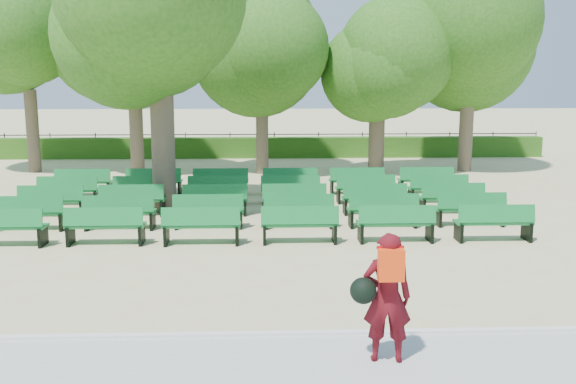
% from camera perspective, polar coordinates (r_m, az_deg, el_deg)
% --- Properties ---
extents(ground, '(120.00, 120.00, 0.00)m').
position_cam_1_polar(ground, '(14.93, -4.06, -3.51)').
color(ground, '#C4B782').
extents(paving, '(30.00, 2.20, 0.06)m').
position_cam_1_polar(paving, '(7.92, -5.79, -15.99)').
color(paving, '#B1B2AD').
rests_on(paving, ground).
extents(curb, '(30.00, 0.12, 0.10)m').
position_cam_1_polar(curb, '(8.96, -5.33, -12.64)').
color(curb, silver).
rests_on(curb, ground).
extents(hedge, '(26.00, 0.70, 0.90)m').
position_cam_1_polar(hedge, '(28.67, -3.20, 3.97)').
color(hedge, '#2E5D18').
rests_on(hedge, ground).
extents(fence, '(26.00, 0.10, 1.02)m').
position_cam_1_polar(fence, '(29.12, -3.18, 3.17)').
color(fence, black).
rests_on(fence, ground).
extents(tree_line, '(21.80, 6.80, 7.04)m').
position_cam_1_polar(tree_line, '(24.76, -3.34, 1.94)').
color(tree_line, '#31651B').
rests_on(tree_line, ground).
extents(bench_array, '(1.69, 0.65, 1.05)m').
position_cam_1_polar(bench_array, '(16.71, -2.99, -1.73)').
color(bench_array, '#137230').
rests_on(bench_array, ground).
extents(tree_among, '(4.88, 4.88, 7.01)m').
position_cam_1_polar(tree_among, '(17.17, -11.38, 14.14)').
color(tree_among, brown).
rests_on(tree_among, ground).
extents(person, '(0.78, 0.48, 1.62)m').
position_cam_1_polar(person, '(7.98, 8.65, -9.09)').
color(person, '#4F0B12').
rests_on(person, ground).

